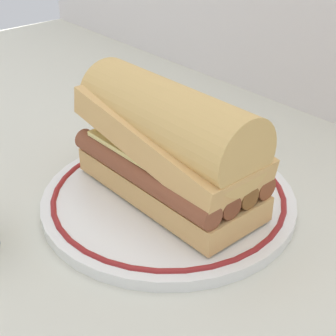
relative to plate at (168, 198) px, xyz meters
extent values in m
plane|color=beige|center=(-0.01, 0.00, -0.01)|extent=(1.50, 1.50, 0.00)
cylinder|color=white|center=(0.00, 0.00, 0.00)|extent=(0.27, 0.27, 0.01)
torus|color=maroon|center=(0.00, 0.00, 0.00)|extent=(0.25, 0.25, 0.01)
cube|color=tan|center=(0.00, 0.00, 0.02)|extent=(0.21, 0.09, 0.03)
cylinder|color=brown|center=(0.00, -0.04, 0.04)|extent=(0.20, 0.03, 0.02)
cylinder|color=brown|center=(0.00, -0.01, 0.04)|extent=(0.20, 0.03, 0.02)
cylinder|color=brown|center=(0.00, 0.01, 0.04)|extent=(0.20, 0.03, 0.02)
cylinder|color=brown|center=(0.00, 0.04, 0.04)|extent=(0.20, 0.03, 0.02)
cube|color=#EAD67A|center=(0.00, 0.00, 0.06)|extent=(0.17, 0.08, 0.01)
cube|color=tan|center=(0.00, 0.00, 0.08)|extent=(0.21, 0.09, 0.06)
cylinder|color=tan|center=(0.00, 0.00, 0.09)|extent=(0.21, 0.08, 0.07)
camera|label=1|loc=(0.35, -0.30, 0.31)|focal=54.90mm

